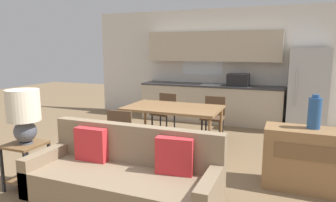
# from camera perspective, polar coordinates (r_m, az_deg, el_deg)

# --- Properties ---
(wall_back) EXTENTS (6.40, 0.07, 2.70)m
(wall_back) POSITION_cam_1_polar(r_m,az_deg,el_deg) (7.53, 8.70, 6.82)
(wall_back) COLOR silver
(wall_back) RESTS_ON ground_plane
(kitchen_counter) EXTENTS (3.37, 0.65, 2.15)m
(kitchen_counter) POSITION_cam_1_polar(r_m,az_deg,el_deg) (7.28, 8.17, 2.70)
(kitchen_counter) COLOR beige
(kitchen_counter) RESTS_ON ground_plane
(refrigerator) EXTENTS (0.77, 0.79, 1.77)m
(refrigerator) POSITION_cam_1_polar(r_m,az_deg,el_deg) (6.96, 24.97, 1.90)
(refrigerator) COLOR #B7BABC
(refrigerator) RESTS_ON ground_plane
(dining_table) EXTENTS (1.63, 0.98, 0.75)m
(dining_table) POSITION_cam_1_polar(r_m,az_deg,el_deg) (5.21, 1.00, -1.72)
(dining_table) COLOR olive
(dining_table) RESTS_ON ground_plane
(couch) EXTENTS (2.13, 0.80, 0.87)m
(couch) POSITION_cam_1_polar(r_m,az_deg,el_deg) (3.46, -8.17, -14.06)
(couch) COLOR #3D2D1E
(couch) RESTS_ON ground_plane
(side_table) EXTENTS (0.42, 0.42, 0.59)m
(side_table) POSITION_cam_1_polar(r_m,az_deg,el_deg) (4.19, -25.42, -9.86)
(side_table) COLOR brown
(side_table) RESTS_ON ground_plane
(table_lamp) EXTENTS (0.39, 0.39, 0.67)m
(table_lamp) POSITION_cam_1_polar(r_m,az_deg,el_deg) (4.03, -25.78, -1.90)
(table_lamp) COLOR #4C515B
(table_lamp) RESTS_ON side_table
(credenza) EXTENTS (1.28, 0.46, 0.77)m
(credenza) POSITION_cam_1_polar(r_m,az_deg,el_deg) (4.17, 26.71, -10.09)
(credenza) COLOR olive
(credenza) RESTS_ON ground_plane
(vase) EXTENTS (0.15, 0.15, 0.42)m
(vase) POSITION_cam_1_polar(r_m,az_deg,el_deg) (4.06, 26.14, -2.02)
(vase) COLOR #234C84
(vase) RESTS_ON credenza
(dining_chair_far_left) EXTENTS (0.47, 0.47, 0.82)m
(dining_chair_far_left) POSITION_cam_1_polar(r_m,az_deg,el_deg) (6.23, -0.59, -1.87)
(dining_chair_far_left) COLOR brown
(dining_chair_far_left) RESTS_ON ground_plane
(dining_chair_far_right) EXTENTS (0.43, 0.43, 0.82)m
(dining_chair_far_right) POSITION_cam_1_polar(r_m,az_deg,el_deg) (5.89, 8.66, -2.67)
(dining_chair_far_right) COLOR brown
(dining_chair_far_right) RESTS_ON ground_plane
(dining_chair_near_left) EXTENTS (0.45, 0.45, 0.82)m
(dining_chair_near_left) POSITION_cam_1_polar(r_m,az_deg,el_deg) (4.76, -8.47, -5.69)
(dining_chair_near_left) COLOR brown
(dining_chair_near_left) RESTS_ON ground_plane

